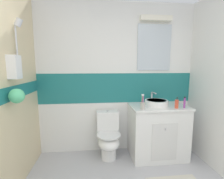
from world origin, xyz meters
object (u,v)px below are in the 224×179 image
at_px(sink_basin, 156,102).
at_px(toilet, 108,137).
at_px(soap_dispenser, 177,104).
at_px(toothbrush_cup, 143,105).
at_px(toothpaste_tube_upright, 185,103).

bearing_deg(sink_basin, toilet, 178.06).
relative_size(sink_basin, soap_dispenser, 2.44).
height_order(toilet, soap_dispenser, soap_dispenser).
distance_m(sink_basin, soap_dispenser, 0.31).
xyz_separation_m(toothbrush_cup, toothpaste_tube_upright, (0.63, -0.01, 0.02)).
distance_m(sink_basin, toilet, 0.94).
distance_m(sink_basin, toothbrush_cup, 0.35).
bearing_deg(toothpaste_tube_upright, sink_basin, 149.36).
distance_m(sink_basin, toothpaste_tube_upright, 0.41).
xyz_separation_m(toilet, soap_dispenser, (1.00, -0.22, 0.57)).
relative_size(toilet, toothbrush_cup, 3.33).
distance_m(toothbrush_cup, toothpaste_tube_upright, 0.64).
bearing_deg(sink_basin, toothpaste_tube_upright, -30.64).
relative_size(sink_basin, toothpaste_tube_upright, 2.35).
distance_m(toilet, soap_dispenser, 1.17).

